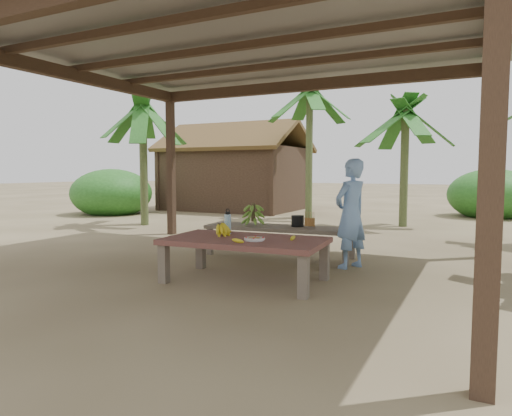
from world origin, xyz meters
The scene contains 17 objects.
ground centered at (0.00, 0.00, 0.00)m, with size 80.00×80.00×0.00m, color brown.
pavilion centered at (-0.01, -0.01, 2.78)m, with size 6.60×5.60×2.95m.
work_table centered at (0.35, -0.52, 0.43)m, with size 1.86×1.12×0.50m.
bench centered at (0.09, 1.05, 0.39)m, with size 2.24×0.76×0.45m.
ripe_banana_bunch centered at (-0.03, -0.46, 0.58)m, with size 0.26×0.23×0.16m, color yellow, non-canonical shape.
plate centered at (0.53, -0.63, 0.52)m, with size 0.23×0.23×0.04m.
loose_banana_front centered at (0.44, -0.84, 0.52)m, with size 0.04×0.14×0.04m, color yellow.
loose_banana_side centered at (0.89, -0.39, 0.52)m, with size 0.04×0.15×0.04m, color yellow.
water_flask centered at (-0.02, -0.27, 0.63)m, with size 0.08×0.08×0.31m.
green_banana_stalk centered at (-0.32, 1.02, 0.62)m, with size 0.30×0.30×0.34m, color #598C2D, non-canonical shape.
cooking_pot centered at (0.34, 1.15, 0.53)m, with size 0.18×0.18×0.16m, color black.
skewer_rack centered at (0.57, 1.03, 0.57)m, with size 0.18×0.08×0.24m, color #A57F47, non-canonical shape.
woman centered at (1.24, 0.75, 0.71)m, with size 0.52×0.34×1.42m, color #6E96D0.
hut centered at (-4.50, 8.00, 1.10)m, with size 4.40×3.43×2.85m.
banana_plant_n centered at (1.16, 5.66, 2.35)m, with size 1.80×1.80×2.83m.
banana_plant_nw centered at (-1.35, 6.31, 3.09)m, with size 1.80×1.80×3.59m.
banana_plant_w centered at (-4.30, 3.25, 2.47)m, with size 1.80×1.80×2.96m.
Camera 1 is at (2.76, -5.07, 1.27)m, focal length 32.00 mm.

